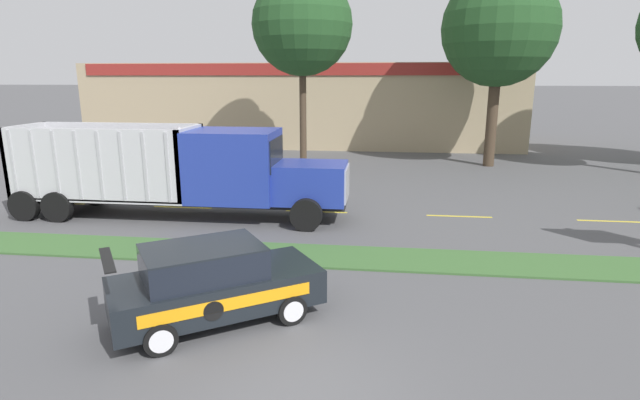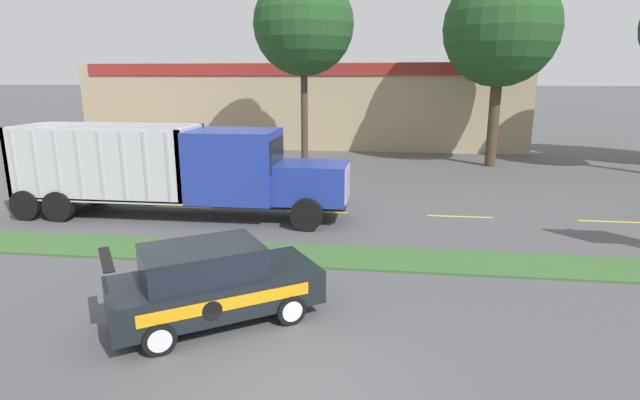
{
  "view_description": "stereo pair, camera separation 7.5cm",
  "coord_description": "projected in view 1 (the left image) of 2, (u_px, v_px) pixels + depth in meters",
  "views": [
    {
      "loc": [
        1.25,
        -7.18,
        5.09
      ],
      "look_at": [
        -0.47,
        6.77,
        1.61
      ],
      "focal_mm": 28.0,
      "sensor_mm": 36.0,
      "label": 1
    },
    {
      "loc": [
        1.32,
        -7.17,
        5.09
      ],
      "look_at": [
        -0.47,
        6.77,
        1.61
      ],
      "focal_mm": 28.0,
      "sensor_mm": 36.0,
      "label": 2
    }
  ],
  "objects": [
    {
      "name": "centre_line_5",
      "position": [
        459.0,
        216.0,
        18.67
      ],
      "size": [
        2.4,
        0.14,
        0.01
      ],
      "primitive_type": "cube",
      "color": "yellow",
      "rests_on": "ground_plane"
    },
    {
      "name": "centre_line_3",
      "position": [
        183.0,
        207.0,
        19.95
      ],
      "size": [
        2.4,
        0.14,
        0.01
      ],
      "primitive_type": "cube",
      "color": "yellow",
      "rests_on": "ground_plane"
    },
    {
      "name": "rally_car",
      "position": [
        213.0,
        283.0,
        10.48
      ],
      "size": [
        4.6,
        3.93,
        1.74
      ],
      "color": "black",
      "rests_on": "ground_plane"
    },
    {
      "name": "grass_verge",
      "position": [
        334.0,
        257.0,
        14.41
      ],
      "size": [
        120.0,
        1.87,
        0.06
      ],
      "primitive_type": "cube",
      "color": "#3D6633",
      "rests_on": "ground_plane"
    },
    {
      "name": "tree_behind_far_right",
      "position": [
        500.0,
        17.0,
        27.3
      ],
      "size": [
        6.33,
        6.33,
        12.41
      ],
      "color": "#473828",
      "rests_on": "ground_plane"
    },
    {
      "name": "dump_truck_lead",
      "position": [
        209.0,
        173.0,
        18.16
      ],
      "size": [
        12.24,
        2.75,
        3.41
      ],
      "color": "black",
      "rests_on": "ground_plane"
    },
    {
      "name": "centre_line_2",
      "position": [
        57.0,
        203.0,
        20.59
      ],
      "size": [
        2.4,
        0.14,
        0.01
      ],
      "primitive_type": "cube",
      "color": "yellow",
      "rests_on": "ground_plane"
    },
    {
      "name": "ground_plane",
      "position": [
        298.0,
        391.0,
        8.29
      ],
      "size": [
        600.0,
        600.0,
        0.0
      ],
      "primitive_type": "plane",
      "color": "#515154"
    },
    {
      "name": "store_building_backdrop",
      "position": [
        307.0,
        103.0,
        40.46
      ],
      "size": [
        31.85,
        12.1,
        6.03
      ],
      "color": "tan",
      "rests_on": "ground_plane"
    },
    {
      "name": "tree_behind_right",
      "position": [
        302.0,
        14.0,
        26.46
      ],
      "size": [
        5.38,
        5.38,
        11.83
      ],
      "color": "#473828",
      "rests_on": "ground_plane"
    },
    {
      "name": "centre_line_4",
      "position": [
        316.0,
        212.0,
        19.31
      ],
      "size": [
        2.4,
        0.14,
        0.01
      ],
      "primitive_type": "cube",
      "color": "yellow",
      "rests_on": "ground_plane"
    },
    {
      "name": "centre_line_6",
      "position": [
        612.0,
        221.0,
        18.03
      ],
      "size": [
        2.4,
        0.14,
        0.01
      ],
      "primitive_type": "cube",
      "color": "yellow",
      "rests_on": "ground_plane"
    }
  ]
}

